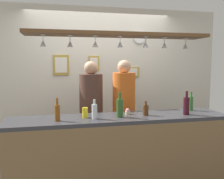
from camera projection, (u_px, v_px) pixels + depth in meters
The scene contains 24 objects.
back_wall at pixel (100, 82), 4.33m from camera, with size 4.40×0.06×2.60m, color silver.
bar_counter at pixel (123, 146), 2.85m from camera, with size 2.70×0.55×0.99m.
overhead_glass_rack at pixel (119, 35), 2.90m from camera, with size 2.20×0.36×0.04m, color brown.
hanging_wineglass_far_left at pixel (43, 43), 2.70m from camera, with size 0.07×0.07×0.13m.
hanging_wineglass_left at pixel (70, 43), 2.78m from camera, with size 0.07×0.07×0.13m.
hanging_wineglass_center_left at pixel (95, 44), 2.81m from camera, with size 0.07×0.07×0.13m.
hanging_wineglass_center at pixel (120, 44), 2.87m from camera, with size 0.07×0.07×0.13m.
hanging_wineglass_center_right at pixel (146, 44), 2.92m from camera, with size 0.07×0.07×0.13m.
hanging_wineglass_right at pixel (164, 45), 3.01m from camera, with size 0.07×0.07×0.13m.
hanging_wineglass_far_right at pixel (185, 46), 3.14m from camera, with size 0.07×0.07×0.13m.
person_left_brown_shirt at pixel (91, 107), 3.55m from camera, with size 0.34×0.34×1.66m.
person_middle_orange_shirt at pixel (124, 105), 3.65m from camera, with size 0.34×0.34×1.68m.
bottle_champagne_green at pixel (120, 107), 2.90m from camera, with size 0.08×0.08×0.30m.
bottle_soda_clear at pixel (94, 111), 2.82m from camera, with size 0.06×0.06×0.23m.
bottle_wine_dark_red at pixel (186, 105), 3.04m from camera, with size 0.08×0.08×0.30m.
bottle_beer_green_import at pixel (191, 103), 3.31m from camera, with size 0.06×0.06×0.26m.
bottle_beer_amber_tall at pixel (57, 112), 2.71m from camera, with size 0.06×0.06×0.26m.
bottle_beer_brown_stubby at pixel (146, 110), 3.01m from camera, with size 0.07×0.07×0.18m.
drink_can at pixel (85, 113), 2.88m from camera, with size 0.07×0.07×0.12m, color yellow.
cupcake at pixel (128, 112), 3.07m from camera, with size 0.06×0.06×0.08m.
picture_frame_lower_pair at pixel (131, 72), 4.39m from camera, with size 0.30×0.02×0.18m.
picture_frame_caricature at pixel (61, 65), 4.12m from camera, with size 0.26×0.02×0.34m.
picture_frame_crest at pixel (94, 63), 4.23m from camera, with size 0.18×0.02×0.26m.
wall_clock at pixel (139, 37), 4.35m from camera, with size 0.22×0.22×0.03m, color white.
Camera 1 is at (-0.71, -3.17, 1.64)m, focal length 38.95 mm.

